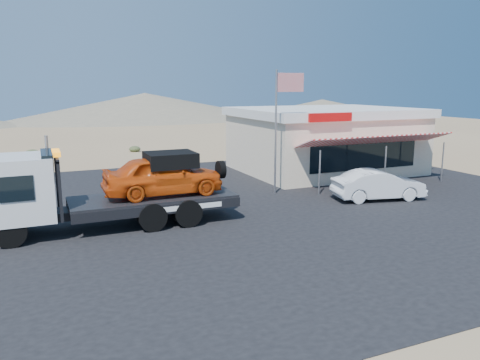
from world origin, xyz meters
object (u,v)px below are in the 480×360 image
Objects in this scene: tow_truck at (108,186)px; white_sedan at (378,185)px; jerky_store at (324,139)px; flagpole at (280,117)px.

tow_truck is 12.22m from white_sedan.
jerky_store reaches higher than white_sedan.
tow_truck is 1.50× the size of flagpole.
white_sedan is at bearing -2.58° from tow_truck.
jerky_store is 7.36m from flagpole.
jerky_store is at bearing 26.42° from tow_truck.
white_sedan is (12.17, -0.55, -0.90)m from tow_truck.
tow_truck reaches higher than white_sedan.
tow_truck is at bearing -163.40° from flagpole.
jerky_store is (1.98, 7.58, 1.27)m from white_sedan.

